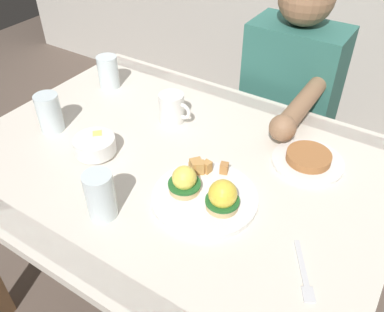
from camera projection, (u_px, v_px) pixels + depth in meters
name	position (u px, v px, depth m)	size (l,w,h in m)	color
ground_plane	(179.00, 302.00, 1.62)	(6.00, 6.00, 0.00)	brown
dining_table	(174.00, 186.00, 1.22)	(1.20, 0.90, 0.74)	silver
eggs_benedict_plate	(205.00, 192.00, 1.01)	(0.27, 0.27, 0.09)	white
fruit_bowl	(95.00, 146.00, 1.16)	(0.12, 0.12, 0.06)	white
coffee_mug	(172.00, 107.00, 1.28)	(0.11, 0.08, 0.09)	white
fork	(304.00, 274.00, 0.85)	(0.10, 0.14, 0.00)	silver
water_glass_near	(109.00, 74.00, 1.45)	(0.07, 0.07, 0.12)	silver
water_glass_far	(50.00, 115.00, 1.24)	(0.07, 0.07, 0.12)	silver
water_glass_extra	(101.00, 197.00, 0.96)	(0.07, 0.07, 0.13)	silver
side_plate	(308.00, 160.00, 1.13)	(0.20, 0.20, 0.04)	white
diner_person	(287.00, 104.00, 1.56)	(0.34, 0.54, 1.14)	#33333D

